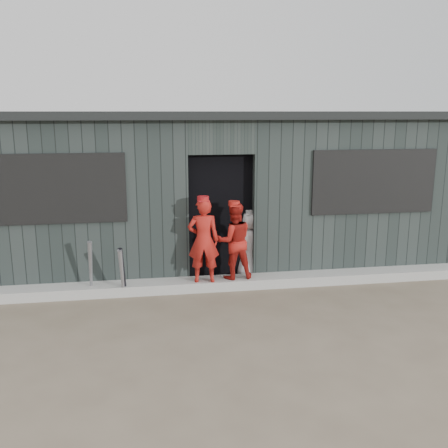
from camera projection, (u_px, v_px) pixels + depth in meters
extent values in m
plane|color=brown|center=(248.00, 341.00, 5.83)|extent=(80.00, 80.00, 0.00)
cube|color=#9C9C97|center=(224.00, 283.00, 7.57)|extent=(8.00, 0.36, 0.15)
cone|color=gray|center=(91.00, 269.00, 7.11)|extent=(0.12, 0.29, 0.86)
cone|color=gray|center=(122.00, 273.00, 7.05)|extent=(0.09, 0.30, 0.76)
cone|color=black|center=(123.00, 272.00, 7.09)|extent=(0.13, 0.31, 0.78)
imported|color=#A81B14|center=(203.00, 240.00, 7.28)|extent=(0.49, 0.34, 1.26)
imported|color=#A31A14|center=(234.00, 241.00, 7.46)|extent=(0.59, 0.48, 1.16)
imported|color=#B4B4B4|center=(249.00, 245.00, 7.90)|extent=(0.59, 0.44, 1.10)
cube|color=black|center=(209.00, 192.00, 8.94)|extent=(7.60, 2.70, 2.20)
cube|color=#28302E|center=(68.00, 208.00, 7.23)|extent=(3.50, 0.20, 2.50)
cube|color=#2A3230|center=(361.00, 200.00, 7.92)|extent=(3.50, 0.20, 2.50)
cube|color=#2B3331|center=(221.00, 137.00, 7.36)|extent=(1.00, 0.20, 0.50)
cube|color=#272F2C|center=(411.00, 185.00, 9.52)|extent=(0.20, 3.00, 2.50)
cube|color=#252C29|center=(200.00, 179.00, 10.27)|extent=(8.00, 0.20, 2.50)
cube|color=black|center=(209.00, 115.00, 8.63)|extent=(8.30, 3.30, 0.12)
cube|color=black|center=(54.00, 189.00, 7.03)|extent=(2.00, 0.04, 1.00)
cube|color=black|center=(374.00, 182.00, 7.76)|extent=(2.00, 0.04, 1.00)
cube|color=black|center=(204.00, 194.00, 7.83)|extent=(0.23, 0.23, 0.91)
cube|color=black|center=(226.00, 194.00, 8.11)|extent=(0.24, 0.21, 0.91)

